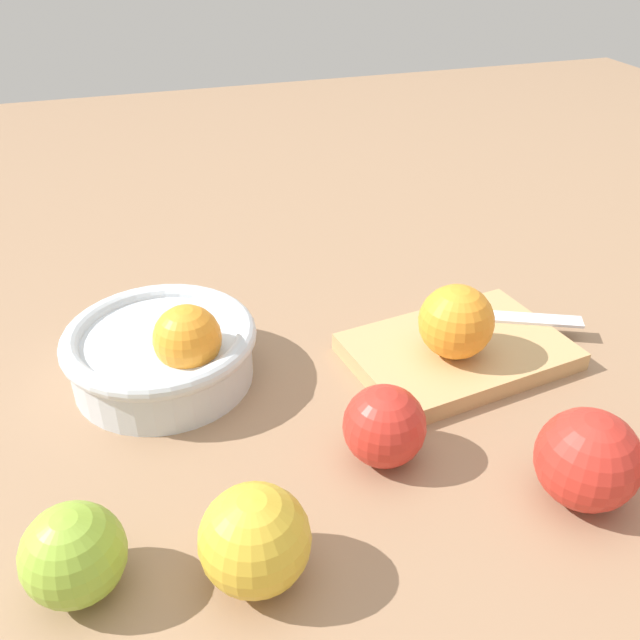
# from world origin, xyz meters

# --- Properties ---
(ground_plane) EXTENTS (2.40, 2.40, 0.00)m
(ground_plane) POSITION_xyz_m (0.00, 0.00, 0.00)
(ground_plane) COLOR #997556
(bowl) EXTENTS (0.18, 0.18, 0.09)m
(bowl) POSITION_xyz_m (-0.14, 0.09, 0.03)
(bowl) COLOR silver
(bowl) RESTS_ON ground_plane
(cutting_board) EXTENTS (0.23, 0.17, 0.02)m
(cutting_board) POSITION_xyz_m (0.14, 0.04, 0.01)
(cutting_board) COLOR tan
(cutting_board) RESTS_ON ground_plane
(orange_on_board) EXTENTS (0.07, 0.07, 0.07)m
(orange_on_board) POSITION_xyz_m (0.13, 0.03, 0.06)
(orange_on_board) COLOR orange
(orange_on_board) RESTS_ON cutting_board
(knife) EXTENTS (0.15, 0.08, 0.01)m
(knife) POSITION_xyz_m (0.19, 0.07, 0.02)
(knife) COLOR silver
(knife) RESTS_ON cutting_board
(apple_front_left) EXTENTS (0.08, 0.08, 0.08)m
(apple_front_left) POSITION_xyz_m (-0.11, -0.15, 0.04)
(apple_front_left) COLOR gold
(apple_front_left) RESTS_ON ground_plane
(apple_front_center) EXTENTS (0.07, 0.07, 0.07)m
(apple_front_center) POSITION_xyz_m (0.02, -0.07, 0.03)
(apple_front_center) COLOR red
(apple_front_center) RESTS_ON ground_plane
(apple_front_left_2) EXTENTS (0.07, 0.07, 0.07)m
(apple_front_left_2) POSITION_xyz_m (-0.23, -0.13, 0.03)
(apple_front_left_2) COLOR #8EB738
(apple_front_left_2) RESTS_ON ground_plane
(apple_front_right_2) EXTENTS (0.08, 0.08, 0.08)m
(apple_front_right_2) POSITION_xyz_m (0.15, -0.16, 0.04)
(apple_front_right_2) COLOR red
(apple_front_right_2) RESTS_ON ground_plane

